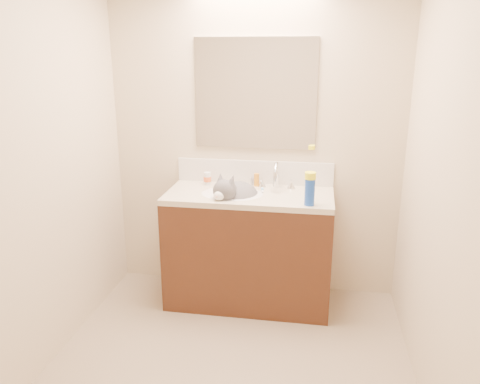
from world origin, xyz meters
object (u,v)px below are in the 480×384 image
(faucet, at_px, (276,178))
(amber_bottle, at_px, (257,180))
(basin, at_px, (232,203))
(cat, at_px, (235,197))
(vanity_cabinet, at_px, (249,251))
(pill_bottle, at_px, (207,178))
(spray_can, at_px, (310,192))
(silver_jar, at_px, (253,181))

(faucet, height_order, amber_bottle, faucet)
(basin, bearing_deg, cat, -7.41)
(basin, bearing_deg, faucet, 29.12)
(basin, bearing_deg, vanity_cabinet, 14.04)
(amber_bottle, bearing_deg, faucet, -20.02)
(pill_bottle, bearing_deg, basin, -41.00)
(spray_can, bearing_deg, pill_bottle, 154.40)
(basin, xyz_separation_m, faucet, (0.30, 0.17, 0.16))
(basin, relative_size, spray_can, 2.44)
(vanity_cabinet, relative_size, silver_jar, 20.49)
(faucet, bearing_deg, cat, -148.52)
(faucet, xyz_separation_m, amber_bottle, (-0.15, 0.06, -0.04))
(pill_bottle, distance_m, amber_bottle, 0.38)
(vanity_cabinet, xyz_separation_m, amber_bottle, (0.03, 0.19, 0.50))
(basin, height_order, cat, cat)
(vanity_cabinet, height_order, pill_bottle, pill_bottle)
(faucet, xyz_separation_m, silver_jar, (-0.18, 0.08, -0.06))
(cat, distance_m, amber_bottle, 0.27)
(basin, bearing_deg, pill_bottle, 139.00)
(pill_bottle, height_order, spray_can, spray_can)
(basin, distance_m, silver_jar, 0.29)
(silver_jar, bearing_deg, vanity_cabinet, -89.79)
(pill_bottle, relative_size, silver_jar, 1.65)
(pill_bottle, bearing_deg, cat, -38.78)
(cat, xyz_separation_m, spray_can, (0.53, -0.17, 0.11))
(vanity_cabinet, bearing_deg, pill_bottle, 154.16)
(faucet, bearing_deg, amber_bottle, 159.98)
(cat, bearing_deg, vanity_cabinet, 42.47)
(pill_bottle, bearing_deg, spray_can, -25.60)
(silver_jar, bearing_deg, faucet, -23.45)
(cat, xyz_separation_m, pill_bottle, (-0.25, 0.20, 0.07))
(faucet, bearing_deg, vanity_cabinet, -142.71)
(spray_can, bearing_deg, vanity_cabinet, 154.61)
(basin, xyz_separation_m, amber_bottle, (0.15, 0.22, 0.12))
(faucet, distance_m, silver_jar, 0.21)
(basin, distance_m, cat, 0.05)
(spray_can, bearing_deg, faucet, 126.36)
(spray_can, bearing_deg, amber_bottle, 135.52)
(silver_jar, bearing_deg, amber_bottle, -39.53)
(vanity_cabinet, height_order, basin, basin)
(basin, xyz_separation_m, silver_jar, (0.12, 0.25, 0.10))
(basin, relative_size, faucet, 1.61)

